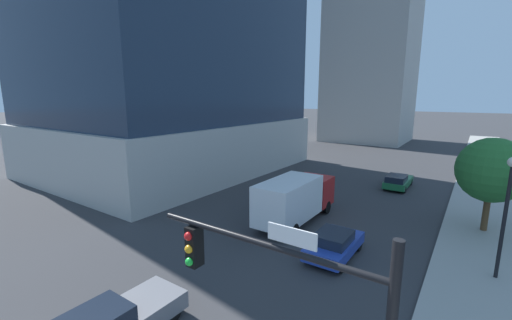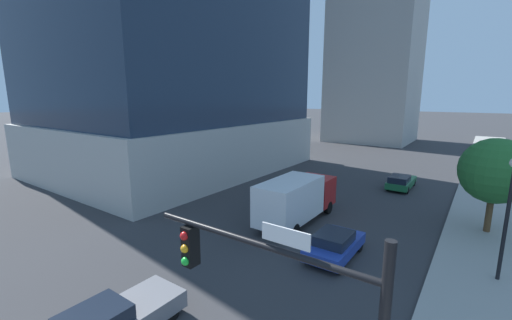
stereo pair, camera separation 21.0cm
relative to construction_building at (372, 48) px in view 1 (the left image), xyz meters
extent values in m
cube|color=#9E9B93|center=(18.77, -40.99, -16.79)|extent=(4.96, 120.00, 0.15)
cube|color=#B2AFA8|center=(-11.37, -37.32, -14.11)|extent=(21.04, 26.67, 5.53)
cube|color=#B2AFA8|center=(-0.02, 0.02, -1.40)|extent=(14.20, 13.90, 30.94)
cube|color=gold|center=(4.24, -4.15, 1.99)|extent=(0.90, 0.90, 37.72)
cylinder|color=black|center=(13.87, -57.37, -11.68)|extent=(5.63, 0.14, 0.14)
cube|color=black|center=(11.96, -57.37, -12.30)|extent=(0.32, 0.36, 1.05)
sphere|color=red|center=(11.96, -57.56, -11.96)|extent=(0.22, 0.22, 0.22)
sphere|color=orange|center=(11.96, -57.56, -12.30)|extent=(0.22, 0.22, 0.22)
sphere|color=green|center=(11.96, -57.56, -12.64)|extent=(0.22, 0.22, 0.22)
cube|color=white|center=(14.71, -57.37, -11.33)|extent=(1.10, 0.04, 0.36)
cylinder|color=black|center=(18.94, -45.39, -14.12)|extent=(0.16, 0.16, 5.20)
cylinder|color=brown|center=(18.49, -39.20, -15.55)|extent=(0.36, 0.36, 2.34)
sphere|color=#286B2D|center=(18.49, -39.20, -12.91)|extent=(3.90, 3.90, 3.90)
cube|color=#233D9E|center=(12.00, -47.41, -16.27)|extent=(1.95, 4.03, 0.58)
cube|color=#19212D|center=(12.00, -47.63, -15.73)|extent=(1.64, 2.01, 0.52)
cylinder|color=black|center=(11.15, -46.04, -16.51)|extent=(0.22, 0.71, 0.71)
cylinder|color=black|center=(12.86, -46.04, -16.51)|extent=(0.22, 0.71, 0.71)
cylinder|color=black|center=(11.15, -48.79, -16.51)|extent=(0.22, 0.71, 0.71)
cylinder|color=black|center=(12.86, -48.79, -16.51)|extent=(0.22, 0.71, 0.71)
cube|color=#19212D|center=(8.09, -58.09, -15.64)|extent=(1.59, 2.01, 0.54)
cylinder|color=black|center=(7.26, -55.70, -16.54)|extent=(0.22, 0.66, 0.66)
cylinder|color=black|center=(8.92, -55.70, -16.54)|extent=(0.22, 0.66, 0.66)
cube|color=#1E6638|center=(12.00, -31.45, -16.34)|extent=(1.83, 4.54, 0.55)
cube|color=#19212D|center=(12.00, -32.47, -15.80)|extent=(1.54, 2.25, 0.53)
cylinder|color=black|center=(11.20, -29.91, -16.56)|extent=(0.22, 0.61, 0.61)
cylinder|color=black|center=(12.81, -29.91, -16.56)|extent=(0.22, 0.61, 0.61)
cylinder|color=black|center=(11.20, -33.00, -16.56)|extent=(0.22, 0.61, 0.61)
cylinder|color=black|center=(12.81, -33.00, -16.56)|extent=(0.22, 0.61, 0.61)
cube|color=#B21E1E|center=(8.09, -41.58, -15.31)|extent=(2.43, 2.06, 2.01)
cube|color=white|center=(8.09, -45.34, -15.05)|extent=(2.43, 5.15, 2.53)
cylinder|color=black|center=(7.02, -41.58, -16.41)|extent=(0.30, 0.91, 0.91)
cylinder|color=black|center=(9.16, -41.58, -16.41)|extent=(0.30, 0.91, 0.91)
cylinder|color=black|center=(7.02, -46.63, -16.41)|extent=(0.30, 0.91, 0.91)
cylinder|color=black|center=(9.16, -46.63, -16.41)|extent=(0.30, 0.91, 0.91)
camera|label=1|loc=(17.55, -62.75, -8.58)|focal=22.74mm
camera|label=2|loc=(17.72, -62.63, -8.58)|focal=22.74mm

